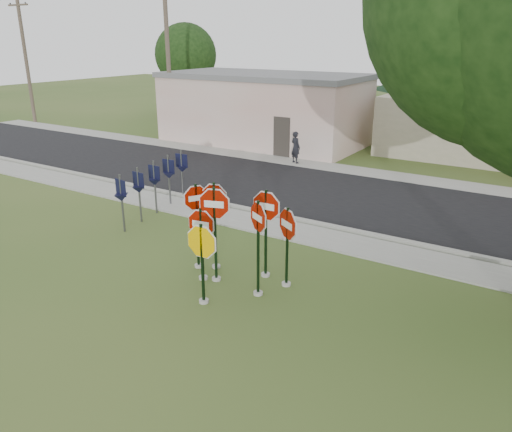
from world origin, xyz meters
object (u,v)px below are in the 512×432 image
Objects in this scene: stop_sign_yellow at (202,254)px; stop_sign_left at (202,236)px; stop_sign_center at (215,220)px; pedestrian at (296,147)px; utility_pole_near at (168,59)px.

stop_sign_yellow is 1.03× the size of stop_sign_left.
stop_sign_yellow is (0.46, -1.14, -0.42)m from stop_sign_center.
pedestrian is (-4.09, 12.96, -0.40)m from stop_sign_left.
utility_pole_near is at bearing 134.68° from stop_sign_center.
utility_pole_near is 10.26m from pedestrian.
stop_sign_center reaches higher than stop_sign_left.
stop_sign_center is 0.29× the size of utility_pole_near.
pedestrian is at bearing 107.50° from stop_sign_left.
utility_pole_near is 5.85× the size of pedestrian.
stop_sign_left is 19.79m from utility_pole_near.
utility_pole_near is at bearing 14.04° from pedestrian.
stop_sign_center is 1.30m from stop_sign_yellow.
utility_pole_near reaches higher than stop_sign_yellow.
stop_sign_left is (-0.35, -0.14, -0.46)m from stop_sign_center.
stop_sign_center is at bearing 111.97° from stop_sign_yellow.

